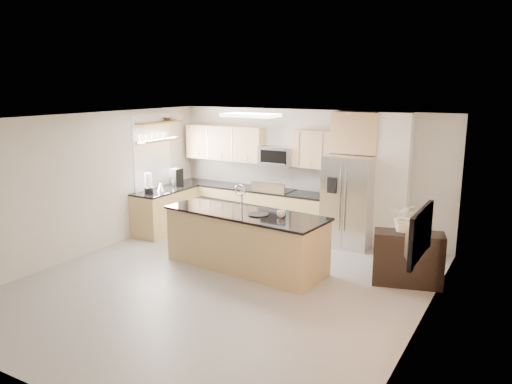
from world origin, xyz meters
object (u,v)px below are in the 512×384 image
Objects in this scene: cup at (281,214)px; blender at (148,185)px; kettle at (161,186)px; refrigerator at (349,201)px; bowl at (170,118)px; flower_vase at (405,210)px; island at (245,239)px; credenza at (408,259)px; range at (274,211)px; microwave at (278,156)px; coffee_maker at (176,178)px; television at (411,232)px; platter at (258,214)px.

cup is 3.32m from blender.
cup is at bearing -14.13° from kettle.
bowl reaches higher than refrigerator.
island is at bearing -166.06° from flower_vase.
credenza is 2.11m from cup.
range is 3.45m from credenza.
blender is (-2.60, 0.50, 0.61)m from island.
credenza is 2.49× the size of blender.
microwave is 3.71m from credenza.
blender is at bearing -88.74° from coffee_maker.
coffee_maker is 1.29m from bowl.
blender is 0.33m from kettle.
television is at bearing -58.96° from refrigerator.
coffee_maker is 0.35× the size of television.
island is (0.52, -2.18, -1.14)m from microwave.
blender is 0.40× the size of television.
bowl reaches higher than platter.
refrigerator is 4.69× the size of coffee_maker.
range is 5.07× the size of kettle.
microwave is 0.26× the size of island.
range is 1.61× the size of flower_vase.
island reaches higher than kettle.
island reaches higher than platter.
microwave is (0.00, 0.12, 1.16)m from range.
kettle is at bearing 167.61° from island.
coffee_maker reaches higher than kettle.
microwave reaches higher than refrigerator.
refrigerator is 4.53× the size of bowl.
island is (0.52, -2.05, 0.02)m from range.
television is at bearing -23.65° from bowl.
blender is 1.12× the size of coffee_maker.
range is 3.01m from bowl.
microwave is 2.29m from coffee_maker.
flower_vase reaches higher than coffee_maker.
microwave is at bearing 137.51° from credenza.
cup reaches higher than credenza.
bowl is (-3.45, 1.46, 1.35)m from cup.
range is 0.64× the size of refrigerator.
cup is 0.40× the size of platter.
microwave is 2.47m from platter.
coffee_maker is (-0.02, 0.91, -0.00)m from blender.
island is at bearing 179.77° from cup.
kettle is at bearing 162.83° from platter.
microwave reaches higher than island.
flower_vase is at bearing 1.42° from blender.
credenza is 0.78m from flower_vase.
bowl is 6.37m from television.
kettle is at bearing -148.43° from range.
blender is at bearing 174.40° from island.
microwave is at bearing 17.78° from bowl.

